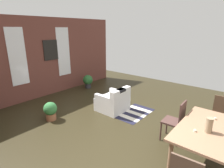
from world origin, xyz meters
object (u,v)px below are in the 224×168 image
(vase_on_table, at_px, (209,125))
(dining_chair_head_right, at_px, (221,116))
(dining_table, at_px, (209,133))
(dining_chair_far_right, at_px, (176,120))
(potted_plant_by_shelf, at_px, (50,110))
(potted_plant_corner, at_px, (88,81))
(armchair_white, at_px, (113,102))

(vase_on_table, bearing_deg, dining_chair_head_right, 0.20)
(dining_table, xyz_separation_m, dining_chair_far_right, (0.37, 0.71, -0.15))
(dining_chair_far_right, relative_size, potted_plant_by_shelf, 1.87)
(vase_on_table, relative_size, potted_plant_corner, 0.47)
(vase_on_table, relative_size, dining_chair_far_right, 0.27)
(dining_table, bearing_deg, dining_chair_far_right, 62.60)
(vase_on_table, bearing_deg, armchair_white, 72.53)
(dining_chair_head_right, relative_size, potted_plant_corner, 1.72)
(potted_plant_corner, bearing_deg, vase_on_table, -110.81)
(dining_table, relative_size, potted_plant_corner, 2.93)
(dining_chair_far_right, bearing_deg, dining_chair_head_right, -40.84)
(vase_on_table, distance_m, dining_chair_head_right, 1.39)
(vase_on_table, bearing_deg, dining_table, 0.00)
(dining_chair_far_right, relative_size, armchair_white, 1.17)
(dining_table, distance_m, vase_on_table, 0.27)
(dining_chair_head_right, bearing_deg, dining_table, -179.77)
(armchair_white, height_order, potted_plant_by_shelf, armchair_white)
(dining_chair_head_right, xyz_separation_m, potted_plant_corner, (0.56, 4.98, -0.20))
(dining_table, height_order, dining_chair_head_right, dining_chair_head_right)
(dining_chair_head_right, distance_m, potted_plant_by_shelf, 4.22)
(armchair_white, xyz_separation_m, potted_plant_corner, (1.03, 2.23, 0.04))
(dining_chair_far_right, height_order, potted_plant_corner, dining_chair_far_right)
(potted_plant_corner, bearing_deg, armchair_white, -114.73)
(dining_table, height_order, vase_on_table, vase_on_table)
(vase_on_table, xyz_separation_m, dining_chair_head_right, (1.34, 0.00, -0.36))
(armchair_white, bearing_deg, potted_plant_corner, 65.27)
(dining_table, relative_size, potted_plant_by_shelf, 3.19)
(vase_on_table, bearing_deg, potted_plant_by_shelf, 100.54)
(vase_on_table, relative_size, armchair_white, 0.32)
(dining_chair_far_right, distance_m, potted_plant_by_shelf, 3.23)
(dining_chair_head_right, distance_m, dining_chair_far_right, 1.08)
(dining_chair_far_right, height_order, armchair_white, dining_chair_far_right)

